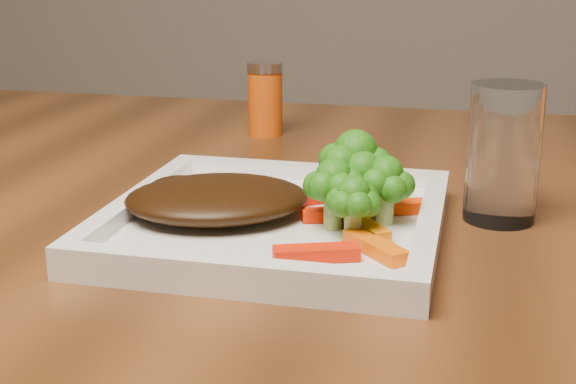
% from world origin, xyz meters
% --- Properties ---
extents(plate, '(0.27, 0.27, 0.01)m').
position_xyz_m(plate, '(0.11, 0.02, 0.76)').
color(plate, white).
rests_on(plate, dining_table).
extents(steak, '(0.19, 0.17, 0.03)m').
position_xyz_m(steak, '(0.06, 0.02, 0.78)').
color(steak, black).
rests_on(steak, plate).
extents(broccoli_0, '(0.08, 0.08, 0.07)m').
position_xyz_m(broccoli_0, '(0.17, 0.05, 0.80)').
color(broccoli_0, '#275B0F').
rests_on(broccoli_0, plate).
extents(broccoli_1, '(0.06, 0.06, 0.06)m').
position_xyz_m(broccoli_1, '(0.20, 0.03, 0.79)').
color(broccoli_1, '#296110').
rests_on(broccoli_1, plate).
extents(broccoli_2, '(0.06, 0.06, 0.06)m').
position_xyz_m(broccoli_2, '(0.18, -0.01, 0.79)').
color(broccoli_2, '#1E6C12').
rests_on(broccoli_2, plate).
extents(broccoli_3, '(0.07, 0.07, 0.06)m').
position_xyz_m(broccoli_3, '(0.16, 0.01, 0.79)').
color(broccoli_3, '#276711').
rests_on(broccoli_3, plate).
extents(carrot_0, '(0.06, 0.04, 0.01)m').
position_xyz_m(carrot_0, '(0.16, -0.06, 0.77)').
color(carrot_0, red).
rests_on(carrot_0, plate).
extents(carrot_1, '(0.05, 0.06, 0.01)m').
position_xyz_m(carrot_1, '(0.20, -0.04, 0.77)').
color(carrot_1, '#E95A03').
rests_on(carrot_1, plate).
extents(carrot_3, '(0.07, 0.04, 0.01)m').
position_xyz_m(carrot_3, '(0.21, 0.06, 0.77)').
color(carrot_3, '#FE3C04').
rests_on(carrot_3, plate).
extents(carrot_4, '(0.05, 0.04, 0.01)m').
position_xyz_m(carrot_4, '(0.13, 0.07, 0.77)').
color(carrot_4, '#F31203').
rests_on(carrot_4, plate).
extents(carrot_5, '(0.05, 0.06, 0.01)m').
position_xyz_m(carrot_5, '(0.18, 0.00, 0.77)').
color(carrot_5, orange).
rests_on(carrot_5, plate).
extents(carrot_6, '(0.05, 0.03, 0.01)m').
position_xyz_m(carrot_6, '(0.16, 0.03, 0.77)').
color(carrot_6, '#FF2304').
rests_on(carrot_6, plate).
extents(spice_shaker, '(0.05, 0.05, 0.09)m').
position_xyz_m(spice_shaker, '(0.01, 0.37, 0.80)').
color(spice_shaker, '#D14A0B').
rests_on(spice_shaker, dining_table).
extents(drinking_glass, '(0.08, 0.08, 0.12)m').
position_xyz_m(drinking_glass, '(0.29, 0.10, 0.81)').
color(drinking_glass, white).
rests_on(drinking_glass, dining_table).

